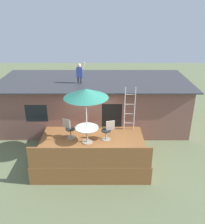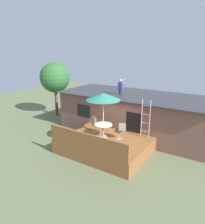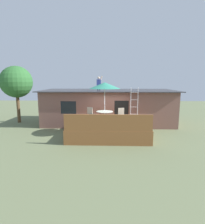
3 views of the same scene
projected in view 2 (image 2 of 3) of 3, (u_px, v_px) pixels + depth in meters
The scene contains 11 objects.
ground_plane at pixel (106, 151), 11.98m from camera, with size 40.00×40.00×0.00m, color #66704C.
house at pixel (133, 113), 14.48m from camera, with size 10.50×4.50×2.69m.
deck at pixel (106, 144), 11.87m from camera, with size 4.79×3.75×0.80m, color brown.
deck_railing at pixel (86, 142), 10.16m from camera, with size 4.69×0.08×0.90m, color brown.
patio_table at pixel (103, 127), 11.76m from camera, with size 1.04×1.04×0.74m.
patio_umbrella at pixel (103, 97), 11.27m from camera, with size 1.90×1.90×2.54m.
step_ladder at pixel (146, 119), 11.57m from camera, with size 0.52×0.04×2.20m.
person_figure at pixel (121, 86), 13.81m from camera, with size 0.47×0.20×1.11m.
patio_chair_left at pixel (95, 124), 12.60m from camera, with size 0.59×0.44×0.92m.
patio_chair_right at pixel (120, 131), 11.52m from camera, with size 0.61×0.44×0.92m.
backyard_tree at pixel (55, 78), 17.74m from camera, with size 2.53×2.53×4.60m.
Camera 2 is at (5.80, -9.18, 5.54)m, focal length 33.33 mm.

